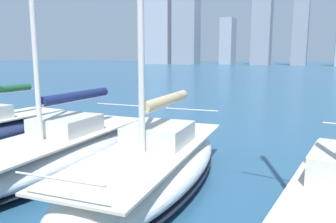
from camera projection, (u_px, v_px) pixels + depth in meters
The scene contains 3 objects.
city_skyline at pixel (312, 19), 140.72m from camera, with size 169.99×21.15×52.13m.
sailboat_tan at pixel (153, 164), 9.14m from camera, with size 3.56×8.69×10.63m.
sailboat_navy at pixel (57, 148), 10.74m from camera, with size 3.41×8.94×12.50m.
Camera 1 is at (-3.55, 0.41, 3.60)m, focal length 35.00 mm.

